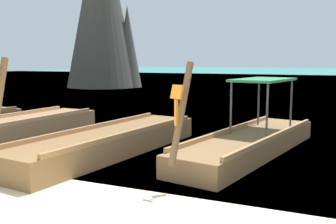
{
  "coord_description": "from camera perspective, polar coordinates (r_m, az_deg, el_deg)",
  "views": [
    {
      "loc": [
        3.43,
        -4.3,
        2.25
      ],
      "look_at": [
        0.0,
        3.51,
        1.11
      ],
      "focal_mm": 41.54,
      "sensor_mm": 36.0,
      "label": 1
    }
  ],
  "objects": [
    {
      "name": "ground",
      "position": [
        5.94,
        -14.22,
        -14.89
      ],
      "size": [
        120.0,
        120.0,
        0.0
      ],
      "primitive_type": "plane",
      "color": "beige"
    },
    {
      "name": "sea_water",
      "position": [
        65.94,
        20.81,
        5.15
      ],
      "size": [
        120.0,
        120.0,
        0.0
      ],
      "primitive_type": "plane",
      "color": "teal",
      "rests_on": "ground"
    },
    {
      "name": "longtail_boat_yellow_ribbon",
      "position": [
        9.53,
        -8.52,
        -4.41
      ],
      "size": [
        2.06,
        6.31,
        2.31
      ],
      "color": "brown",
      "rests_on": "ground"
    },
    {
      "name": "longtail_boat_orange_ribbon",
      "position": [
        9.61,
        11.95,
        -4.27
      ],
      "size": [
        2.4,
        6.37,
        2.23
      ],
      "color": "brown",
      "rests_on": "ground"
    },
    {
      "name": "karst_rock",
      "position": [
        33.95,
        -9.52,
        15.85
      ],
      "size": [
        6.25,
        6.01,
        14.82
      ],
      "color": "#47443D",
      "rests_on": "ground"
    }
  ]
}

